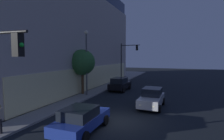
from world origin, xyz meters
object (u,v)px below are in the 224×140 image
traffic_light_far_corner (127,56)px  street_lamp_sidewalk (86,54)px  modern_building (34,36)px  sidewalk_tree (82,62)px  car_blue (81,119)px  car_silver (152,98)px  car_black (120,84)px

traffic_light_far_corner → street_lamp_sidewalk: size_ratio=0.92×
modern_building → sidewalk_tree: bearing=-110.5°
modern_building → street_lamp_sidewalk: 13.37m
sidewalk_tree → car_blue: sidewalk_tree is taller
car_silver → sidewalk_tree: bearing=74.5°
car_blue → car_black: size_ratio=1.06×
street_lamp_sidewalk → car_blue: 10.85m
car_blue → car_black: (13.52, 1.98, 0.10)m
traffic_light_far_corner → car_silver: size_ratio=1.59×
street_lamp_sidewalk → car_silver: street_lamp_sidewalk is taller
modern_building → car_silver: size_ratio=7.42×
modern_building → car_silver: (-6.64, -19.97, -7.03)m
street_lamp_sidewalk → car_black: 6.55m
modern_building → car_black: 16.31m
traffic_light_far_corner → car_silver: (-15.68, -6.96, -3.82)m
car_silver → car_black: (6.54, 5.23, 0.04)m
street_lamp_sidewalk → car_blue: (-8.98, -4.54, -4.06)m
modern_building → car_black: modern_building is taller
traffic_light_far_corner → modern_building: bearing=124.8°
car_blue → modern_building: bearing=50.8°
sidewalk_tree → traffic_light_far_corner: bearing=-6.9°
car_black → modern_building: bearing=89.6°
traffic_light_far_corner → car_blue: 23.28m
modern_building → traffic_light_far_corner: size_ratio=4.66×
street_lamp_sidewalk → traffic_light_far_corner: bearing=-3.5°
street_lamp_sidewalk → car_black: size_ratio=1.75×
modern_building → car_blue: size_ratio=7.09×
street_lamp_sidewalk → sidewalk_tree: bearing=63.7°
sidewalk_tree → car_blue: (-9.36, -5.32, -3.11)m
traffic_light_far_corner → car_blue: traffic_light_far_corner is taller
sidewalk_tree → car_black: 6.13m
sidewalk_tree → car_silver: size_ratio=1.23×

